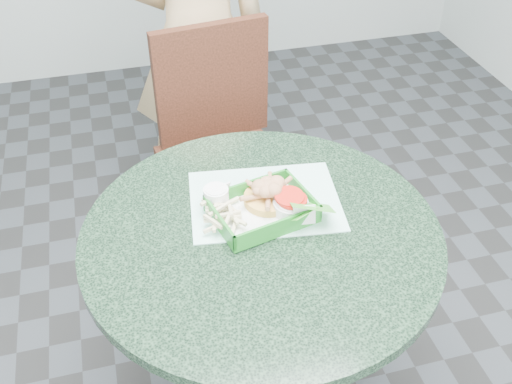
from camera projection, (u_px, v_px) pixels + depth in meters
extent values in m
cylinder|color=black|center=(261.00, 331.00, 1.72)|extent=(0.09, 0.09, 0.70)
cylinder|color=#212F28|center=(261.00, 241.00, 1.49)|extent=(0.89, 0.89, 0.03)
cube|color=black|center=(226.00, 169.00, 2.21)|extent=(0.43, 0.43, 0.04)
cube|color=black|center=(212.00, 84.00, 2.20)|extent=(0.43, 0.04, 0.46)
cube|color=black|center=(190.00, 258.00, 2.18)|extent=(0.04, 0.04, 0.43)
cube|color=black|center=(287.00, 240.00, 2.25)|extent=(0.04, 0.04, 0.43)
cube|color=black|center=(174.00, 196.00, 2.45)|extent=(0.04, 0.04, 0.43)
cube|color=black|center=(261.00, 182.00, 2.53)|extent=(0.04, 0.04, 0.43)
imported|color=#E1BB83|center=(198.00, 29.00, 2.29)|extent=(0.61, 0.41, 1.63)
cube|color=#AEEEE0|center=(265.00, 206.00, 1.57)|extent=(0.42, 0.34, 0.00)
cube|color=#1F7D24|center=(262.00, 221.00, 1.52)|extent=(0.24, 0.18, 0.01)
cube|color=white|center=(262.00, 219.00, 1.51)|extent=(0.23, 0.17, 0.00)
cube|color=#1F7D24|center=(253.00, 193.00, 1.57)|extent=(0.24, 0.01, 0.04)
cube|color=#1F7D24|center=(271.00, 236.00, 1.44)|extent=(0.24, 0.01, 0.04)
cube|color=#1F7D24|center=(306.00, 205.00, 1.53)|extent=(0.01, 0.18, 0.04)
cube|color=#1F7D24|center=(216.00, 221.00, 1.48)|extent=(0.01, 0.18, 0.04)
cylinder|color=#C08D3C|center=(272.00, 206.00, 1.53)|extent=(0.13, 0.13, 0.02)
cylinder|color=white|center=(220.00, 194.00, 1.53)|extent=(0.06, 0.06, 0.03)
cylinder|color=white|center=(220.00, 189.00, 1.52)|extent=(0.06, 0.06, 0.00)
cylinder|color=silver|center=(290.00, 217.00, 1.49)|extent=(0.09, 0.09, 0.03)
torus|color=white|center=(291.00, 211.00, 1.48)|extent=(0.08, 0.08, 0.01)
cylinder|color=red|center=(291.00, 209.00, 1.48)|extent=(0.08, 0.08, 0.01)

